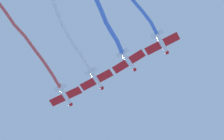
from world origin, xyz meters
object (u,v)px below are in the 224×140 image
at_px(airplane_right_wing, 96,80).
at_px(airplane_slot, 66,96).
at_px(airplane_left_wing, 129,61).
at_px(airplane_lead, 162,43).

distance_m(airplane_right_wing, airplane_slot, 7.95).
bearing_deg(airplane_right_wing, airplane_left_wing, -91.20).
xyz_separation_m(airplane_right_wing, airplane_slot, (5.24, -5.98, 0.30)).
relative_size(airplane_left_wing, airplane_slot, 1.07).
bearing_deg(airplane_slot, airplane_lead, -93.85).
xyz_separation_m(airplane_left_wing, airplane_right_wing, (5.24, -5.98, -0.30)).
bearing_deg(airplane_right_wing, airplane_slot, 88.80).
bearing_deg(airplane_left_wing, airplane_slot, 92.99).
bearing_deg(airplane_lead, airplane_slot, 87.84).
relative_size(airplane_lead, airplane_right_wing, 0.99).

